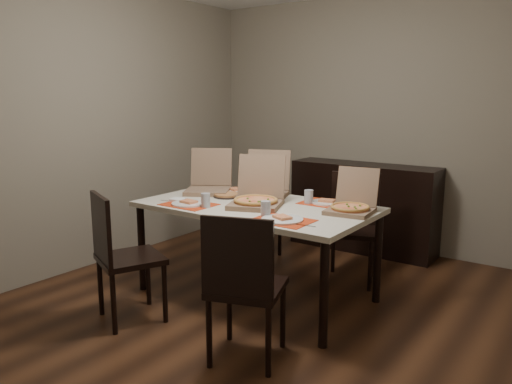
% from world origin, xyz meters
% --- Properties ---
extents(ground, '(3.80, 4.00, 0.02)m').
position_xyz_m(ground, '(0.00, 0.00, -0.01)').
color(ground, '#452615').
rests_on(ground, ground).
extents(room_walls, '(3.84, 4.02, 2.62)m').
position_xyz_m(room_walls, '(0.00, 0.43, 1.73)').
color(room_walls, gray).
rests_on(room_walls, ground).
extents(sideboard, '(1.50, 0.40, 0.90)m').
position_xyz_m(sideboard, '(0.00, 1.78, 0.45)').
color(sideboard, black).
rests_on(sideboard, ground).
extents(dining_table, '(1.80, 1.00, 0.75)m').
position_xyz_m(dining_table, '(-0.19, 0.13, 0.68)').
color(dining_table, beige).
rests_on(dining_table, ground).
extents(chair_near_left, '(0.55, 0.55, 0.93)m').
position_xyz_m(chair_near_left, '(-0.69, -0.80, 0.51)').
color(chair_near_left, black).
rests_on(chair_near_left, ground).
extents(chair_near_right, '(0.54, 0.54, 0.93)m').
position_xyz_m(chair_near_right, '(0.36, -0.76, 0.51)').
color(chair_near_right, black).
rests_on(chair_near_right, ground).
extents(chair_far_left, '(0.52, 0.52, 0.93)m').
position_xyz_m(chair_far_left, '(-0.73, 0.95, 0.51)').
color(chair_far_left, black).
rests_on(chair_far_left, ground).
extents(chair_far_right, '(0.53, 0.53, 0.93)m').
position_xyz_m(chair_far_right, '(0.28, 0.93, 0.51)').
color(chair_far_right, black).
rests_on(chair_far_right, ground).
extents(setting_near_left, '(0.50, 0.30, 0.11)m').
position_xyz_m(setting_near_left, '(-0.58, -0.18, 0.77)').
color(setting_near_left, red).
rests_on(setting_near_left, dining_table).
extents(setting_near_right, '(0.47, 0.30, 0.11)m').
position_xyz_m(setting_near_right, '(0.22, -0.17, 0.77)').
color(setting_near_right, red).
rests_on(setting_near_right, dining_table).
extents(setting_far_left, '(0.45, 0.30, 0.11)m').
position_xyz_m(setting_far_left, '(-0.61, 0.44, 0.77)').
color(setting_far_left, red).
rests_on(setting_far_left, dining_table).
extents(setting_far_right, '(0.46, 0.30, 0.11)m').
position_xyz_m(setting_far_right, '(0.22, 0.46, 0.77)').
color(setting_far_right, red).
rests_on(setting_far_right, dining_table).
extents(napkin_loose, '(0.16, 0.16, 0.02)m').
position_xyz_m(napkin_loose, '(-0.16, 0.14, 0.76)').
color(napkin_loose, white).
rests_on(napkin_loose, dining_table).
extents(pizza_box_center, '(0.50, 0.53, 0.38)m').
position_xyz_m(pizza_box_center, '(-0.15, 0.09, 0.81)').
color(pizza_box_center, brown).
rests_on(pizza_box_center, dining_table).
extents(pizza_box_right, '(0.35, 0.38, 0.32)m').
position_xyz_m(pizza_box_right, '(0.53, 0.31, 0.80)').
color(pizza_box_right, brown).
rests_on(pizza_box_right, dining_table).
extents(pizza_box_left, '(0.53, 0.54, 0.37)m').
position_xyz_m(pizza_box_left, '(-0.82, 0.31, 0.81)').
color(pizza_box_left, brown).
rests_on(pizza_box_left, dining_table).
extents(pizza_box_extra, '(0.50, 0.52, 0.38)m').
position_xyz_m(pizza_box_extra, '(-0.31, 0.43, 0.81)').
color(pizza_box_extra, brown).
rests_on(pizza_box_extra, dining_table).
extents(faina_plate, '(0.23, 0.23, 0.03)m').
position_xyz_m(faina_plate, '(-0.56, 0.23, 0.76)').
color(faina_plate, black).
rests_on(faina_plate, dining_table).
extents(dip_bowl, '(0.15, 0.15, 0.03)m').
position_xyz_m(dip_bowl, '(-0.14, 0.30, 0.76)').
color(dip_bowl, white).
rests_on(dip_bowl, dining_table).
extents(soda_bottle, '(0.09, 0.09, 0.27)m').
position_xyz_m(soda_bottle, '(-1.04, 0.42, 0.87)').
color(soda_bottle, silver).
rests_on(soda_bottle, dining_table).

